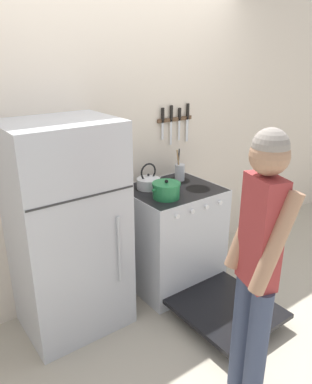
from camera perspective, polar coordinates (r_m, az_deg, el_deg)
The scene contains 9 objects.
ground_plane at distance 3.64m, azimuth -4.73°, elevation -12.52°, with size 14.00×14.00×0.00m, color #B2A893.
wall_back at distance 3.15m, azimuth -5.71°, elevation 7.48°, with size 10.00×0.06×2.55m.
refrigerator at distance 2.77m, azimuth -13.24°, elevation -5.68°, with size 0.75×0.63×1.58m.
stove_range at distance 3.30m, azimuth 2.85°, elevation -7.12°, with size 0.75×1.38×0.91m.
dutch_oven_pot at distance 2.93m, azimuth 1.58°, elevation 0.28°, with size 0.27×0.22×0.15m.
tea_kettle at distance 3.13m, azimuth -1.13°, elevation 1.62°, with size 0.25×0.20×0.22m.
utensil_jar at distance 3.33m, azimuth 3.62°, elevation 3.11°, with size 0.09×0.09×0.29m.
person at distance 2.09m, azimuth 15.25°, elevation -10.14°, with size 0.34×0.39×1.66m.
wall_knife_strip at distance 3.40m, azimuth 2.96°, elevation 11.12°, with size 0.38×0.03×0.35m.
Camera 1 is at (-1.56, -2.61, 2.00)m, focal length 35.00 mm.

